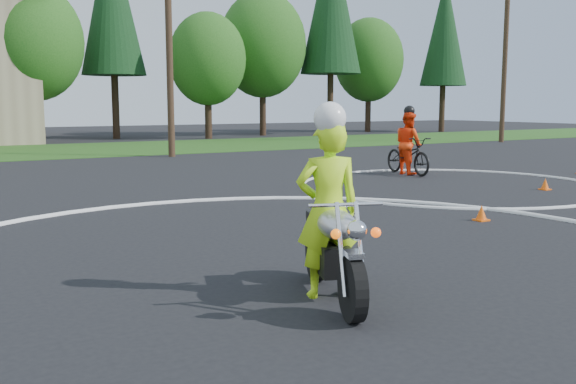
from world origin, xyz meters
TOP-DOWN VIEW (x-y plane):
  - ground at (0.00, 0.00)m, footprint 120.00×120.00m
  - grass_strip at (0.00, 27.00)m, footprint 120.00×10.00m
  - course_markings at (2.17, 4.35)m, footprint 19.05×19.05m
  - primary_motorcycle at (-0.53, 1.32)m, footprint 1.10×2.18m
  - rider_primary_grp at (-0.52, 1.46)m, footprint 0.85×0.70m
  - rider_second_grp at (8.93, 10.80)m, footprint 1.03×2.30m
  - traffic_cones at (6.06, 3.73)m, footprint 20.44×10.81m
  - treeline at (14.78, 34.61)m, footprint 38.20×8.10m
  - utility_poles at (5.00, 21.00)m, footprint 41.60×1.12m

SIDE VIEW (x-z plane):
  - ground at x=0.00m, z-range 0.00..0.00m
  - course_markings at x=2.17m, z-range -0.05..0.07m
  - grass_strip at x=0.00m, z-range 0.00..0.02m
  - traffic_cones at x=6.06m, z-range -0.01..0.29m
  - primary_motorcycle at x=-0.53m, z-range -0.02..1.18m
  - rider_second_grp at x=8.93m, z-range -0.32..1.82m
  - rider_primary_grp at x=-0.52m, z-range -0.04..2.17m
  - utility_poles at x=5.00m, z-range 0.20..10.20m
  - treeline at x=14.78m, z-range -0.64..13.88m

